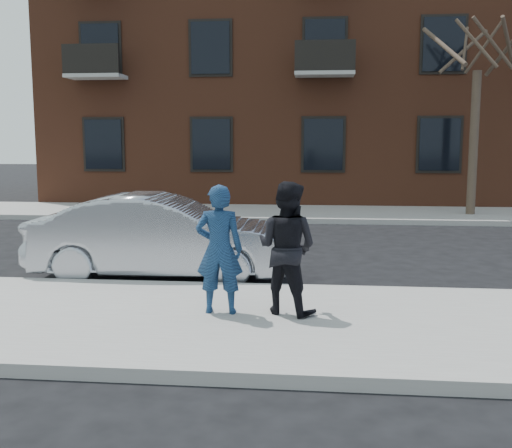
# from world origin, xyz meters

# --- Properties ---
(ground) EXTENTS (100.00, 100.00, 0.00)m
(ground) POSITION_xyz_m (0.00, 0.00, 0.00)
(ground) COLOR black
(ground) RESTS_ON ground
(near_sidewalk) EXTENTS (50.00, 3.50, 0.15)m
(near_sidewalk) POSITION_xyz_m (0.00, -0.25, 0.07)
(near_sidewalk) COLOR gray
(near_sidewalk) RESTS_ON ground
(near_curb) EXTENTS (50.00, 0.10, 0.15)m
(near_curb) POSITION_xyz_m (0.00, 1.55, 0.07)
(near_curb) COLOR #999691
(near_curb) RESTS_ON ground
(far_sidewalk) EXTENTS (50.00, 3.50, 0.15)m
(far_sidewalk) POSITION_xyz_m (0.00, 11.25, 0.07)
(far_sidewalk) COLOR gray
(far_sidewalk) RESTS_ON ground
(far_curb) EXTENTS (50.00, 0.10, 0.15)m
(far_curb) POSITION_xyz_m (0.00, 9.45, 0.07)
(far_curb) COLOR #999691
(far_curb) RESTS_ON ground
(apartment_building) EXTENTS (24.30, 10.30, 12.30)m
(apartment_building) POSITION_xyz_m (2.00, 18.00, 6.16)
(apartment_building) COLOR brown
(apartment_building) RESTS_ON ground
(street_tree) EXTENTS (3.60, 3.60, 6.80)m
(street_tree) POSITION_xyz_m (4.50, 11.00, 5.52)
(street_tree) COLOR #362C20
(street_tree) RESTS_ON far_sidewalk
(silver_sedan) EXTENTS (4.40, 1.67, 1.43)m
(silver_sedan) POSITION_xyz_m (-2.71, 2.42, 0.72)
(silver_sedan) COLOR #999BA3
(silver_sedan) RESTS_ON ground
(man_hoodie) EXTENTS (0.61, 0.49, 1.65)m
(man_hoodie) POSITION_xyz_m (-1.32, -0.03, 0.97)
(man_hoodie) COLOR navy
(man_hoodie) RESTS_ON near_sidewalk
(man_peacoat) EXTENTS (1.01, 0.92, 1.68)m
(man_peacoat) POSITION_xyz_m (-0.47, 0.07, 0.99)
(man_peacoat) COLOR black
(man_peacoat) RESTS_ON near_sidewalk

